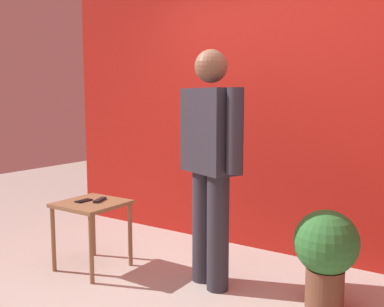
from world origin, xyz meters
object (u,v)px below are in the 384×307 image
(cell_phone, at_px, (84,201))
(side_table, at_px, (92,213))
(potted_plant, at_px, (326,251))
(standing_person, at_px, (211,157))
(tv_remote, at_px, (100,200))

(cell_phone, bearing_deg, side_table, 19.28)
(side_table, height_order, potted_plant, potted_plant)
(potted_plant, bearing_deg, cell_phone, -168.04)
(standing_person, xyz_separation_m, potted_plant, (0.85, 0.11, -0.59))
(cell_phone, relative_size, tv_remote, 0.85)
(tv_remote, bearing_deg, standing_person, -7.51)
(cell_phone, distance_m, tv_remote, 0.13)
(side_table, distance_m, potted_plant, 1.89)
(side_table, distance_m, tv_remote, 0.12)
(standing_person, distance_m, cell_phone, 1.18)
(standing_person, bearing_deg, tv_remote, -167.53)
(standing_person, distance_m, side_table, 1.16)
(side_table, xyz_separation_m, potted_plant, (1.85, 0.38, -0.08))
(standing_person, bearing_deg, side_table, -164.76)
(side_table, relative_size, tv_remote, 3.39)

